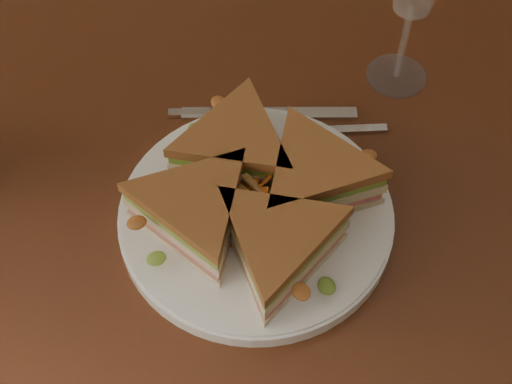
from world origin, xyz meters
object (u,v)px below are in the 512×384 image
(table, at_px, (258,230))
(sandwich_wedges, at_px, (256,195))
(plate, at_px, (256,216))
(spoon, at_px, (265,132))
(knife, at_px, (256,114))

(table, relative_size, sandwich_wedges, 4.25)
(plate, bearing_deg, table, 73.88)
(table, relative_size, spoon, 6.58)
(spoon, xyz_separation_m, knife, (-0.00, 0.03, -0.00))
(plate, distance_m, spoon, 0.12)
(table, distance_m, spoon, 0.12)
(table, bearing_deg, sandwich_wedges, -106.12)
(plate, bearing_deg, sandwich_wedges, -104.04)
(plate, xyz_separation_m, spoon, (0.04, 0.11, -0.00))
(spoon, bearing_deg, table, -99.46)
(sandwich_wedges, bearing_deg, table, 73.88)
(table, relative_size, knife, 5.65)
(knife, bearing_deg, sandwich_wedges, -90.31)
(table, bearing_deg, knife, 78.15)
(table, bearing_deg, spoon, 70.20)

